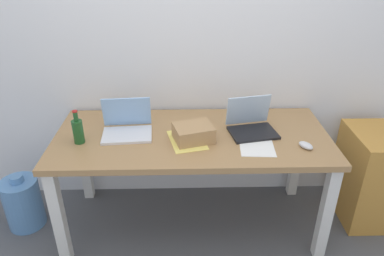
{
  "coord_description": "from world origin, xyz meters",
  "views": [
    {
      "loc": [
        -0.05,
        -2.08,
        1.9
      ],
      "look_at": [
        0.0,
        0.0,
        0.8
      ],
      "focal_mm": 33.86,
      "sensor_mm": 36.0,
      "label": 1
    }
  ],
  "objects_px": {
    "desk": "(192,147)",
    "water_cooler_jug": "(23,203)",
    "computer_mouse": "(306,145)",
    "cardboard_box": "(193,133)",
    "filing_cabinet": "(372,176)",
    "laptop_right": "(251,125)",
    "beer_bottle": "(78,131)",
    "laptop_left": "(127,127)"
  },
  "relations": [
    {
      "from": "laptop_left",
      "to": "desk",
      "type": "bearing_deg",
      "value": -4.16
    },
    {
      "from": "desk",
      "to": "water_cooler_jug",
      "type": "xyz_separation_m",
      "value": [
        -1.23,
        0.02,
        -0.46
      ]
    },
    {
      "from": "laptop_left",
      "to": "laptop_right",
      "type": "xyz_separation_m",
      "value": [
        0.82,
        0.01,
        -0.0
      ]
    },
    {
      "from": "desk",
      "to": "cardboard_box",
      "type": "distance_m",
      "value": 0.16
    },
    {
      "from": "beer_bottle",
      "to": "cardboard_box",
      "type": "xyz_separation_m",
      "value": [
        0.72,
        0.01,
        -0.03
      ]
    },
    {
      "from": "computer_mouse",
      "to": "laptop_right",
      "type": "bearing_deg",
      "value": 111.73
    },
    {
      "from": "cardboard_box",
      "to": "water_cooler_jug",
      "type": "bearing_deg",
      "value": 176.09
    },
    {
      "from": "computer_mouse",
      "to": "water_cooler_jug",
      "type": "xyz_separation_m",
      "value": [
        -1.92,
        0.2,
        -0.57
      ]
    },
    {
      "from": "desk",
      "to": "laptop_right",
      "type": "xyz_separation_m",
      "value": [
        0.39,
        0.04,
        0.14
      ]
    },
    {
      "from": "cardboard_box",
      "to": "filing_cabinet",
      "type": "bearing_deg",
      "value": 5.63
    },
    {
      "from": "laptop_right",
      "to": "cardboard_box",
      "type": "relative_size",
      "value": 1.42
    },
    {
      "from": "desk",
      "to": "beer_bottle",
      "type": "bearing_deg",
      "value": -173.55
    },
    {
      "from": "beer_bottle",
      "to": "cardboard_box",
      "type": "distance_m",
      "value": 0.72
    },
    {
      "from": "desk",
      "to": "laptop_left",
      "type": "xyz_separation_m",
      "value": [
        -0.43,
        0.03,
        0.14
      ]
    },
    {
      "from": "computer_mouse",
      "to": "filing_cabinet",
      "type": "height_order",
      "value": "computer_mouse"
    },
    {
      "from": "cardboard_box",
      "to": "water_cooler_jug",
      "type": "xyz_separation_m",
      "value": [
        -1.24,
        0.08,
        -0.61
      ]
    },
    {
      "from": "computer_mouse",
      "to": "water_cooler_jug",
      "type": "distance_m",
      "value": 2.02
    },
    {
      "from": "laptop_left",
      "to": "cardboard_box",
      "type": "bearing_deg",
      "value": -12.78
    },
    {
      "from": "desk",
      "to": "laptop_right",
      "type": "bearing_deg",
      "value": 6.05
    },
    {
      "from": "desk",
      "to": "beer_bottle",
      "type": "height_order",
      "value": "beer_bottle"
    },
    {
      "from": "desk",
      "to": "beer_bottle",
      "type": "relative_size",
      "value": 8.16
    },
    {
      "from": "cardboard_box",
      "to": "desk",
      "type": "bearing_deg",
      "value": 96.32
    },
    {
      "from": "desk",
      "to": "water_cooler_jug",
      "type": "relative_size",
      "value": 4.18
    },
    {
      "from": "laptop_left",
      "to": "beer_bottle",
      "type": "xyz_separation_m",
      "value": [
        -0.29,
        -0.11,
        0.04
      ]
    },
    {
      "from": "water_cooler_jug",
      "to": "filing_cabinet",
      "type": "distance_m",
      "value": 2.55
    },
    {
      "from": "desk",
      "to": "cardboard_box",
      "type": "bearing_deg",
      "value": -83.68
    },
    {
      "from": "computer_mouse",
      "to": "cardboard_box",
      "type": "bearing_deg",
      "value": 138.96
    },
    {
      "from": "laptop_left",
      "to": "water_cooler_jug",
      "type": "relative_size",
      "value": 0.78
    },
    {
      "from": "desk",
      "to": "filing_cabinet",
      "type": "relative_size",
      "value": 2.55
    },
    {
      "from": "beer_bottle",
      "to": "cardboard_box",
      "type": "height_order",
      "value": "beer_bottle"
    },
    {
      "from": "beer_bottle",
      "to": "computer_mouse",
      "type": "bearing_deg",
      "value": -4.18
    },
    {
      "from": "water_cooler_jug",
      "to": "laptop_right",
      "type": "bearing_deg",
      "value": 0.88
    },
    {
      "from": "cardboard_box",
      "to": "filing_cabinet",
      "type": "height_order",
      "value": "cardboard_box"
    },
    {
      "from": "desk",
      "to": "laptop_right",
      "type": "relative_size",
      "value": 5.31
    },
    {
      "from": "filing_cabinet",
      "to": "laptop_left",
      "type": "bearing_deg",
      "value": -178.98
    },
    {
      "from": "laptop_left",
      "to": "water_cooler_jug",
      "type": "xyz_separation_m",
      "value": [
        -0.8,
        -0.01,
        -0.61
      ]
    },
    {
      "from": "computer_mouse",
      "to": "cardboard_box",
      "type": "distance_m",
      "value": 0.7
    },
    {
      "from": "cardboard_box",
      "to": "water_cooler_jug",
      "type": "distance_m",
      "value": 1.38
    },
    {
      "from": "filing_cabinet",
      "to": "water_cooler_jug",
      "type": "bearing_deg",
      "value": -178.99
    },
    {
      "from": "cardboard_box",
      "to": "computer_mouse",
      "type": "bearing_deg",
      "value": -9.58
    },
    {
      "from": "computer_mouse",
      "to": "filing_cabinet",
      "type": "relative_size",
      "value": 0.14
    },
    {
      "from": "computer_mouse",
      "to": "water_cooler_jug",
      "type": "relative_size",
      "value": 0.23
    }
  ]
}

